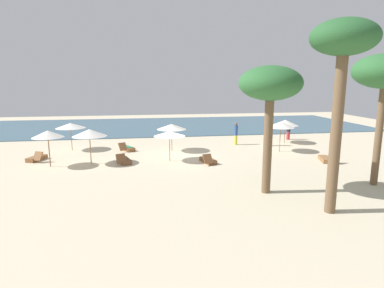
{
  "coord_description": "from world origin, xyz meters",
  "views": [
    {
      "loc": [
        -2.37,
        -21.72,
        5.34
      ],
      "look_at": [
        1.1,
        -0.2,
        1.1
      ],
      "focal_mm": 30.81,
      "sensor_mm": 36.0,
      "label": 1
    }
  ],
  "objects_px": {
    "lounger_4": "(37,158)",
    "umbrella_4": "(281,125)",
    "umbrella_2": "(71,126)",
    "person_0": "(236,133)",
    "umbrella_0": "(48,134)",
    "umbrella_6": "(89,133)",
    "lounger_2": "(127,148)",
    "lounger_3": "(208,160)",
    "umbrella_3": "(170,134)",
    "lounger_1": "(326,159)",
    "umbrella_5": "(285,123)",
    "palm_3": "(270,87)",
    "person_2": "(267,134)",
    "person_1": "(288,130)",
    "lounger_0": "(124,161)",
    "umbrella_1": "(172,127)",
    "palm_0": "(343,49)"
  },
  "relations": [
    {
      "from": "lounger_4",
      "to": "umbrella_4",
      "type": "bearing_deg",
      "value": 0.32
    },
    {
      "from": "umbrella_2",
      "to": "person_0",
      "type": "bearing_deg",
      "value": 0.25
    },
    {
      "from": "umbrella_0",
      "to": "umbrella_6",
      "type": "height_order",
      "value": "umbrella_0"
    },
    {
      "from": "lounger_2",
      "to": "lounger_3",
      "type": "relative_size",
      "value": 1.0
    },
    {
      "from": "umbrella_4",
      "to": "lounger_3",
      "type": "distance_m",
      "value": 6.87
    },
    {
      "from": "umbrella_0",
      "to": "person_0",
      "type": "distance_m",
      "value": 14.52
    },
    {
      "from": "lounger_2",
      "to": "person_0",
      "type": "distance_m",
      "value": 9.04
    },
    {
      "from": "umbrella_2",
      "to": "umbrella_3",
      "type": "bearing_deg",
      "value": -33.43
    },
    {
      "from": "lounger_1",
      "to": "lounger_2",
      "type": "distance_m",
      "value": 14.38
    },
    {
      "from": "umbrella_5",
      "to": "palm_3",
      "type": "height_order",
      "value": "palm_3"
    },
    {
      "from": "umbrella_5",
      "to": "person_0",
      "type": "bearing_deg",
      "value": -179.08
    },
    {
      "from": "umbrella_6",
      "to": "lounger_1",
      "type": "height_order",
      "value": "umbrella_6"
    },
    {
      "from": "umbrella_0",
      "to": "palm_3",
      "type": "relative_size",
      "value": 0.38
    },
    {
      "from": "umbrella_5",
      "to": "lounger_2",
      "type": "distance_m",
      "value": 13.46
    },
    {
      "from": "umbrella_4",
      "to": "lounger_1",
      "type": "relative_size",
      "value": 1.31
    },
    {
      "from": "lounger_4",
      "to": "person_2",
      "type": "bearing_deg",
      "value": 7.9
    },
    {
      "from": "umbrella_3",
      "to": "person_1",
      "type": "bearing_deg",
      "value": 29.12
    },
    {
      "from": "umbrella_2",
      "to": "palm_3",
      "type": "xyz_separation_m",
      "value": [
        11.17,
        -11.75,
        3.13
      ]
    },
    {
      "from": "umbrella_4",
      "to": "person_1",
      "type": "xyz_separation_m",
      "value": [
        2.92,
        4.75,
        -1.21
      ]
    },
    {
      "from": "lounger_1",
      "to": "lounger_2",
      "type": "bearing_deg",
      "value": 156.73
    },
    {
      "from": "umbrella_4",
      "to": "lounger_4",
      "type": "distance_m",
      "value": 17.46
    },
    {
      "from": "umbrella_6",
      "to": "lounger_2",
      "type": "xyz_separation_m",
      "value": [
        2.16,
        3.79,
        -1.86
      ]
    },
    {
      "from": "lounger_4",
      "to": "person_0",
      "type": "bearing_deg",
      "value": 12.44
    },
    {
      "from": "lounger_1",
      "to": "lounger_0",
      "type": "bearing_deg",
      "value": 172.56
    },
    {
      "from": "lounger_4",
      "to": "person_0",
      "type": "distance_m",
      "value": 15.24
    },
    {
      "from": "lounger_4",
      "to": "person_1",
      "type": "bearing_deg",
      "value": 13.45
    },
    {
      "from": "umbrella_4",
      "to": "umbrella_2",
      "type": "bearing_deg",
      "value": 168.73
    },
    {
      "from": "umbrella_1",
      "to": "umbrella_6",
      "type": "height_order",
      "value": "umbrella_6"
    },
    {
      "from": "lounger_3",
      "to": "palm_0",
      "type": "height_order",
      "value": "palm_0"
    },
    {
      "from": "umbrella_5",
      "to": "umbrella_6",
      "type": "xyz_separation_m",
      "value": [
        -15.49,
        -4.81,
        0.27
      ]
    },
    {
      "from": "umbrella_0",
      "to": "lounger_3",
      "type": "distance_m",
      "value": 10.17
    },
    {
      "from": "person_0",
      "to": "palm_0",
      "type": "height_order",
      "value": "palm_0"
    },
    {
      "from": "umbrella_1",
      "to": "lounger_2",
      "type": "distance_m",
      "value": 3.87
    },
    {
      "from": "lounger_2",
      "to": "palm_3",
      "type": "height_order",
      "value": "palm_3"
    },
    {
      "from": "umbrella_2",
      "to": "lounger_2",
      "type": "height_order",
      "value": "umbrella_2"
    },
    {
      "from": "umbrella_0",
      "to": "lounger_3",
      "type": "bearing_deg",
      "value": -3.84
    },
    {
      "from": "lounger_1",
      "to": "umbrella_5",
      "type": "bearing_deg",
      "value": 89.03
    },
    {
      "from": "person_0",
      "to": "umbrella_4",
      "type": "bearing_deg",
      "value": -51.92
    },
    {
      "from": "umbrella_6",
      "to": "lounger_4",
      "type": "relative_size",
      "value": 1.29
    },
    {
      "from": "umbrella_1",
      "to": "umbrella_6",
      "type": "bearing_deg",
      "value": -150.93
    },
    {
      "from": "lounger_0",
      "to": "lounger_1",
      "type": "bearing_deg",
      "value": -7.44
    },
    {
      "from": "umbrella_0",
      "to": "umbrella_3",
      "type": "distance_m",
      "value": 7.56
    },
    {
      "from": "lounger_4",
      "to": "person_0",
      "type": "height_order",
      "value": "person_0"
    },
    {
      "from": "person_1",
      "to": "palm_3",
      "type": "xyz_separation_m",
      "value": [
        -7.43,
        -13.38,
        4.18
      ]
    },
    {
      "from": "umbrella_6",
      "to": "person_0",
      "type": "relative_size",
      "value": 1.22
    },
    {
      "from": "umbrella_6",
      "to": "person_1",
      "type": "relative_size",
      "value": 1.33
    },
    {
      "from": "umbrella_4",
      "to": "lounger_1",
      "type": "xyz_separation_m",
      "value": [
        1.76,
        -3.45,
        -1.9
      ]
    },
    {
      "from": "lounger_3",
      "to": "umbrella_6",
      "type": "bearing_deg",
      "value": 172.47
    },
    {
      "from": "lounger_2",
      "to": "lounger_4",
      "type": "relative_size",
      "value": 0.99
    },
    {
      "from": "umbrella_6",
      "to": "lounger_1",
      "type": "bearing_deg",
      "value": -7.02
    }
  ]
}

